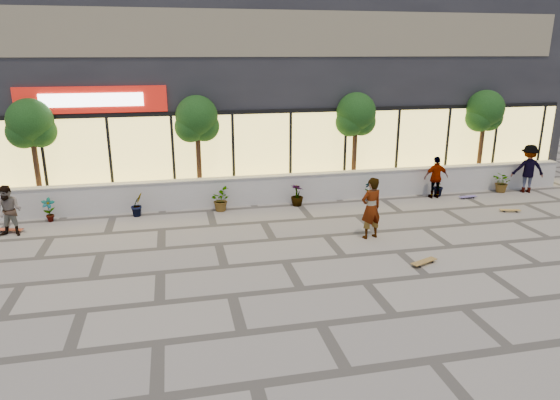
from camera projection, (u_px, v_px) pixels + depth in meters
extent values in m
plane|color=gray|center=(366.00, 282.00, 12.14)|extent=(80.00, 80.00, 0.00)
cube|color=#BAB8B1|center=(296.00, 188.00, 18.55)|extent=(22.00, 0.35, 1.00)
cube|color=#B2AFA8|center=(296.00, 175.00, 18.40)|extent=(22.00, 0.42, 0.04)
cube|color=black|center=(268.00, 77.00, 22.62)|extent=(24.00, 9.00, 8.50)
cube|color=#F3D461|center=(290.00, 152.00, 19.12)|extent=(23.04, 0.05, 3.00)
cube|color=black|center=(291.00, 111.00, 18.65)|extent=(23.04, 0.08, 0.15)
cube|color=#AB140C|center=(92.00, 100.00, 17.05)|extent=(5.00, 0.10, 0.90)
cube|color=white|center=(92.00, 100.00, 16.98)|extent=(3.40, 0.06, 0.45)
cube|color=brown|center=(291.00, 34.00, 17.89)|extent=(21.60, 0.05, 1.60)
imported|color=black|center=(49.00, 210.00, 16.33)|extent=(0.43, 0.29, 0.81)
imported|color=black|center=(137.00, 205.00, 16.90)|extent=(0.57, 0.57, 0.81)
imported|color=black|center=(220.00, 200.00, 17.47)|extent=(0.68, 0.77, 0.81)
imported|color=black|center=(297.00, 195.00, 18.04)|extent=(0.64, 0.64, 0.81)
imported|color=black|center=(370.00, 190.00, 18.61)|extent=(0.46, 0.35, 0.81)
imported|color=black|center=(438.00, 186.00, 19.18)|extent=(0.55, 0.57, 0.81)
imported|color=black|center=(503.00, 182.00, 19.75)|extent=(0.77, 0.84, 0.81)
cylinder|color=#3F2816|center=(37.00, 166.00, 17.05)|extent=(0.18, 0.18, 3.24)
sphere|color=black|center=(30.00, 121.00, 16.61)|extent=(1.50, 1.50, 1.50)
sphere|color=black|center=(23.00, 132.00, 16.61)|extent=(1.10, 1.10, 1.10)
sphere|color=black|center=(40.00, 131.00, 16.81)|extent=(1.10, 1.10, 1.10)
cylinder|color=#3F2816|center=(199.00, 159.00, 18.17)|extent=(0.18, 0.18, 3.24)
sphere|color=black|center=(197.00, 116.00, 17.73)|extent=(1.50, 1.50, 1.50)
sphere|color=black|center=(190.00, 127.00, 17.73)|extent=(1.10, 1.10, 1.10)
sphere|color=black|center=(204.00, 126.00, 17.93)|extent=(1.10, 1.10, 1.10)
cylinder|color=#3F2816|center=(354.00, 152.00, 19.39)|extent=(0.18, 0.18, 3.24)
sphere|color=black|center=(356.00, 112.00, 18.95)|extent=(1.50, 1.50, 1.50)
sphere|color=black|center=(350.00, 122.00, 18.95)|extent=(1.10, 1.10, 1.10)
sphere|color=black|center=(361.00, 121.00, 19.15)|extent=(1.10, 1.10, 1.10)
cylinder|color=#3F2816|center=(481.00, 147.00, 20.51)|extent=(0.18, 0.18, 3.24)
sphere|color=black|center=(485.00, 109.00, 20.06)|extent=(1.50, 1.50, 1.50)
sphere|color=black|center=(479.00, 118.00, 20.07)|extent=(1.10, 1.10, 1.10)
sphere|color=black|center=(489.00, 117.00, 20.27)|extent=(1.10, 1.10, 1.10)
imported|color=white|center=(371.00, 208.00, 14.77)|extent=(0.77, 0.60, 1.87)
imported|color=tan|center=(9.00, 211.00, 14.98)|extent=(0.86, 0.73, 1.58)
imported|color=silver|center=(436.00, 177.00, 18.88)|extent=(0.97, 0.46, 1.61)
imported|color=maroon|center=(528.00, 169.00, 19.65)|extent=(1.38, 1.04, 1.90)
cube|color=brown|center=(424.00, 261.00, 13.13)|extent=(0.84, 0.51, 0.02)
cylinder|color=black|center=(428.00, 260.00, 13.34)|extent=(0.07, 0.05, 0.06)
cylinder|color=black|center=(432.00, 262.00, 13.22)|extent=(0.07, 0.05, 0.06)
cylinder|color=black|center=(415.00, 265.00, 13.06)|extent=(0.07, 0.05, 0.06)
cylinder|color=black|center=(420.00, 267.00, 12.95)|extent=(0.07, 0.05, 0.06)
cube|color=#B84222|center=(10.00, 229.00, 15.47)|extent=(0.82, 0.40, 0.02)
cylinder|color=black|center=(19.00, 231.00, 15.55)|extent=(0.06, 0.04, 0.06)
cylinder|color=black|center=(17.00, 232.00, 15.41)|extent=(0.06, 0.04, 0.06)
cylinder|color=black|center=(4.00, 230.00, 15.57)|extent=(0.06, 0.04, 0.06)
cylinder|color=black|center=(1.00, 232.00, 15.43)|extent=(0.06, 0.04, 0.06)
cube|color=olive|center=(510.00, 210.00, 17.42)|extent=(0.72, 0.36, 0.02)
cylinder|color=black|center=(515.00, 211.00, 17.48)|extent=(0.06, 0.04, 0.05)
cylinder|color=black|center=(517.00, 212.00, 17.36)|extent=(0.06, 0.04, 0.05)
cylinder|color=black|center=(503.00, 211.00, 17.50)|extent=(0.06, 0.04, 0.05)
cylinder|color=black|center=(504.00, 212.00, 17.39)|extent=(0.06, 0.04, 0.05)
cube|color=#64559C|center=(468.00, 196.00, 19.01)|extent=(0.72, 0.23, 0.02)
cylinder|color=black|center=(472.00, 197.00, 19.14)|extent=(0.05, 0.03, 0.05)
cylinder|color=black|center=(474.00, 198.00, 19.02)|extent=(0.05, 0.03, 0.05)
cylinder|color=black|center=(462.00, 198.00, 19.03)|extent=(0.05, 0.03, 0.05)
cylinder|color=black|center=(464.00, 199.00, 18.91)|extent=(0.05, 0.03, 0.05)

